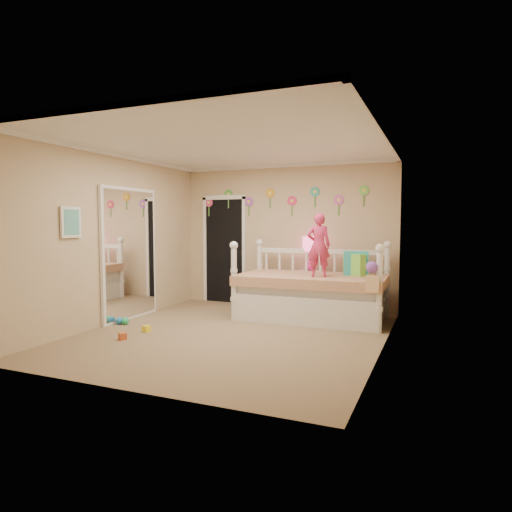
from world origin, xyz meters
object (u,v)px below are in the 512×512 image
at_px(child, 319,245).
at_px(table_lamp, 310,248).
at_px(daybed, 312,279).
at_px(nightstand, 310,290).

bearing_deg(child, table_lamp, -80.80).
bearing_deg(child, daybed, -66.11).
distance_m(child, nightstand, 1.29).
height_order(child, table_lamp, child).
bearing_deg(child, nightstand, -80.80).
distance_m(daybed, table_lamp, 0.85).
height_order(daybed, nightstand, daybed).
bearing_deg(nightstand, child, -69.20).
height_order(daybed, child, child).
relative_size(child, table_lamp, 1.62).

